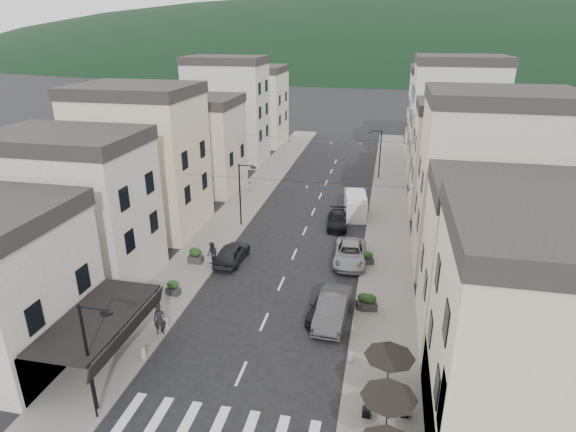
# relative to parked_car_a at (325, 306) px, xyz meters

# --- Properties ---
(sidewalk_left) EXTENTS (4.00, 76.00, 0.12)m
(sidewalk_left) POSITION_rel_parked_car_a_xyz_m (-11.20, 19.50, -0.68)
(sidewalk_left) COLOR slate
(sidewalk_left) RESTS_ON ground
(sidewalk_right) EXTENTS (4.00, 76.00, 0.12)m
(sidewalk_right) POSITION_rel_parked_car_a_xyz_m (3.80, 19.50, -0.68)
(sidewalk_right) COLOR slate
(sidewalk_right) RESTS_ON ground
(hill_backdrop) EXTENTS (640.00, 360.00, 70.00)m
(hill_backdrop) POSITION_rel_parked_car_a_xyz_m (-3.70, 287.50, -0.74)
(hill_backdrop) COLOR black
(hill_backdrop) RESTS_ON ground
(bistro_building) EXTENTS (10.00, 8.00, 10.00)m
(bistro_building) POSITION_rel_parked_car_a_xyz_m (10.80, -8.50, 4.26)
(bistro_building) COLOR beige
(bistro_building) RESTS_ON ground
(boutique_awning) EXTENTS (3.77, 7.50, 3.28)m
(boutique_awning) POSITION_rel_parked_car_a_xyz_m (-10.95, -7.50, 2.38)
(boutique_awning) COLOR black
(boutique_awning) RESTS_ON ground
(buildings_row_left) EXTENTS (10.20, 54.16, 14.00)m
(buildings_row_left) POSITION_rel_parked_car_a_xyz_m (-18.20, 25.25, 5.38)
(buildings_row_left) COLOR #B0A9A1
(buildings_row_left) RESTS_ON ground
(buildings_row_right) EXTENTS (10.20, 54.16, 14.50)m
(buildings_row_right) POSITION_rel_parked_car_a_xyz_m (10.80, 24.10, 5.58)
(buildings_row_right) COLOR beige
(buildings_row_right) RESTS_ON ground
(cafe_terrace) EXTENTS (2.50, 8.10, 2.53)m
(cafe_terrace) POSITION_rel_parked_car_a_xyz_m (4.00, -9.70, 1.62)
(cafe_terrace) COLOR black
(cafe_terrace) RESTS_ON ground
(streetlamp_left_near) EXTENTS (1.70, 0.56, 6.00)m
(streetlamp_left_near) POSITION_rel_parked_car_a_xyz_m (-9.53, -10.50, 2.96)
(streetlamp_left_near) COLOR black
(streetlamp_left_near) RESTS_ON ground
(streetlamp_left_far) EXTENTS (1.70, 0.56, 6.00)m
(streetlamp_left_far) POSITION_rel_parked_car_a_xyz_m (-9.53, 13.50, 2.96)
(streetlamp_left_far) COLOR black
(streetlamp_left_far) RESTS_ON ground
(streetlamp_right_far) EXTENTS (1.70, 0.56, 6.00)m
(streetlamp_right_far) POSITION_rel_parked_car_a_xyz_m (2.12, 31.50, 2.96)
(streetlamp_right_far) COLOR black
(streetlamp_right_far) RESTS_ON ground
(bollards) EXTENTS (11.66, 10.26, 0.60)m
(bollards) POSITION_rel_parked_car_a_xyz_m (-3.70, -7.00, -0.32)
(bollards) COLOR gray
(bollards) RESTS_ON ground
(bunting_near) EXTENTS (19.00, 0.28, 0.62)m
(bunting_near) POSITION_rel_parked_car_a_xyz_m (-3.70, 9.50, 4.92)
(bunting_near) COLOR black
(bunting_near) RESTS_ON ground
(bunting_far) EXTENTS (19.00, 0.28, 0.62)m
(bunting_far) POSITION_rel_parked_car_a_xyz_m (-3.70, 25.50, 4.92)
(bunting_far) COLOR black
(bunting_far) RESTS_ON ground
(parked_car_a) EXTENTS (2.32, 4.53, 1.48)m
(parked_car_a) POSITION_rel_parked_car_a_xyz_m (0.00, 0.00, 0.00)
(parked_car_a) COLOR black
(parked_car_a) RESTS_ON ground
(parked_car_b) EXTENTS (2.04, 5.24, 1.70)m
(parked_car_b) POSITION_rel_parked_car_a_xyz_m (0.50, -0.40, 0.11)
(parked_car_b) COLOR #38383B
(parked_car_b) RESTS_ON ground
(parked_car_c) EXTENTS (2.72, 5.48, 1.49)m
(parked_car_c) POSITION_rel_parked_car_a_xyz_m (0.90, 8.02, 0.01)
(parked_car_c) COLOR #999CA2
(parked_car_c) RESTS_ON ground
(parked_car_d) EXTENTS (2.20, 4.61, 1.30)m
(parked_car_d) POSITION_rel_parked_car_a_xyz_m (-0.90, 15.10, -0.09)
(parked_car_d) COLOR black
(parked_car_d) RESTS_ON ground
(parked_car_e) EXTENTS (2.04, 4.68, 1.57)m
(parked_car_e) POSITION_rel_parked_car_a_xyz_m (-8.30, 6.11, 0.05)
(parked_car_e) COLOR black
(parked_car_e) RESTS_ON ground
(delivery_van) EXTENTS (2.61, 5.17, 2.37)m
(delivery_van) POSITION_rel_parked_car_a_xyz_m (0.51, 18.34, 0.43)
(delivery_van) COLOR silver
(delivery_van) RESTS_ON ground
(pedestrian_a) EXTENTS (0.83, 0.70, 1.94)m
(pedestrian_a) POSITION_rel_parked_car_a_xyz_m (-9.50, -4.13, 0.35)
(pedestrian_a) COLOR black
(pedestrian_a) RESTS_ON sidewalk_left
(pedestrian_b) EXTENTS (1.20, 1.18, 1.95)m
(pedestrian_b) POSITION_rel_parked_car_a_xyz_m (-9.50, 5.01, 0.36)
(pedestrian_b) COLOR #241F2A
(pedestrian_b) RESTS_ON sidewalk_left
(planter_la) EXTENTS (1.06, 0.74, 1.08)m
(planter_la) POSITION_rel_parked_car_a_xyz_m (-10.68, 0.30, -0.09)
(planter_la) COLOR #2C2C2E
(planter_la) RESTS_ON sidewalk_left
(planter_lb) EXTENTS (1.17, 0.68, 1.28)m
(planter_lb) POSITION_rel_parked_car_a_xyz_m (-11.00, 5.21, 0.01)
(planter_lb) COLOR #2E2E30
(planter_lb) RESTS_ON sidewalk_left
(planter_ra) EXTENTS (1.13, 0.87, 1.12)m
(planter_ra) POSITION_rel_parked_car_a_xyz_m (2.40, 1.25, -0.07)
(planter_ra) COLOR #2D2D2F
(planter_ra) RESTS_ON sidewalk_right
(planter_rb) EXTENTS (1.14, 0.76, 1.18)m
(planter_rb) POSITION_rel_parked_car_a_xyz_m (2.74, 1.11, -0.05)
(planter_rb) COLOR #29292B
(planter_rb) RESTS_ON sidewalk_right
(planter_rc) EXTENTS (1.07, 0.82, 1.06)m
(planter_rc) POSITION_rel_parked_car_a_xyz_m (2.30, 7.75, -0.10)
(planter_rc) COLOR #2E2E30
(planter_rc) RESTS_ON sidewalk_right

